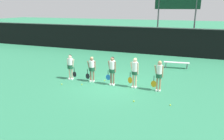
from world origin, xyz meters
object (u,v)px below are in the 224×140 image
(player_1, at_px, (92,67))
(tennis_ball_1, at_px, (170,105))
(player_4, at_px, (159,73))
(tennis_ball_0, at_px, (137,81))
(player_3, at_px, (135,70))
(tennis_ball_5, at_px, (62,84))
(tennis_ball_2, at_px, (82,84))
(bench_courtside, at_px, (177,63))
(tennis_ball_3, at_px, (134,101))
(scoreboard, at_px, (177,5))
(player_2, at_px, (112,68))
(tennis_ball_4, at_px, (105,80))
(player_0, at_px, (70,65))

(player_1, relative_size, tennis_ball_1, 24.34)
(player_4, height_order, tennis_ball_0, player_4)
(player_3, xyz_separation_m, tennis_ball_5, (-4.27, -1.09, -1.04))
(player_4, distance_m, tennis_ball_2, 4.65)
(player_4, distance_m, tennis_ball_0, 2.20)
(bench_courtside, relative_size, tennis_ball_3, 27.70)
(scoreboard, height_order, tennis_ball_5, scoreboard)
(player_4, bearing_deg, tennis_ball_5, -173.10)
(player_2, xyz_separation_m, tennis_ball_4, (-0.72, 0.52, -1.01))
(player_3, bearing_deg, tennis_ball_0, 107.45)
(tennis_ball_5, bearing_deg, player_4, 10.36)
(player_4, relative_size, tennis_ball_3, 24.93)
(player_2, bearing_deg, bench_courtside, 68.63)
(tennis_ball_0, relative_size, tennis_ball_3, 0.93)
(player_3, bearing_deg, tennis_ball_2, -156.90)
(scoreboard, bearing_deg, tennis_ball_1, -85.04)
(player_1, bearing_deg, player_0, 170.38)
(player_1, relative_size, tennis_ball_2, 23.16)
(scoreboard, height_order, tennis_ball_4, scoreboard)
(player_0, height_order, player_2, player_2)
(player_3, relative_size, tennis_ball_1, 27.03)
(scoreboard, xyz_separation_m, tennis_ball_1, (1.14, -13.11, -4.67))
(player_2, distance_m, tennis_ball_3, 2.87)
(player_2, height_order, tennis_ball_2, player_2)
(tennis_ball_3, relative_size, tennis_ball_4, 0.98)
(player_0, bearing_deg, tennis_ball_2, -29.79)
(scoreboard, relative_size, player_1, 3.69)
(bench_courtside, height_order, tennis_ball_2, bench_courtside)
(player_1, distance_m, player_3, 2.78)
(tennis_ball_3, bearing_deg, player_1, 148.30)
(player_1, bearing_deg, tennis_ball_4, 19.31)
(tennis_ball_1, bearing_deg, bench_courtside, 92.72)
(player_4, xyz_separation_m, tennis_ball_5, (-5.67, -1.04, -1.00))
(player_0, relative_size, player_2, 0.94)
(tennis_ball_3, height_order, tennis_ball_5, tennis_ball_3)
(player_2, distance_m, tennis_ball_1, 4.15)
(player_2, height_order, player_4, player_2)
(tennis_ball_4, height_order, tennis_ball_5, tennis_ball_4)
(player_0, bearing_deg, tennis_ball_4, 13.52)
(bench_courtside, distance_m, tennis_ball_3, 7.36)
(bench_courtside, relative_size, tennis_ball_0, 29.70)
(tennis_ball_5, bearing_deg, player_0, 90.10)
(scoreboard, bearing_deg, tennis_ball_4, -106.50)
(player_1, xyz_separation_m, player_2, (1.40, -0.11, 0.09))
(player_0, bearing_deg, player_4, 0.89)
(tennis_ball_2, distance_m, tennis_ball_5, 1.24)
(scoreboard, height_order, player_4, scoreboard)
(player_3, distance_m, tennis_ball_1, 3.05)
(tennis_ball_1, distance_m, tennis_ball_2, 5.47)
(player_3, xyz_separation_m, tennis_ball_1, (2.27, -1.77, -1.04))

